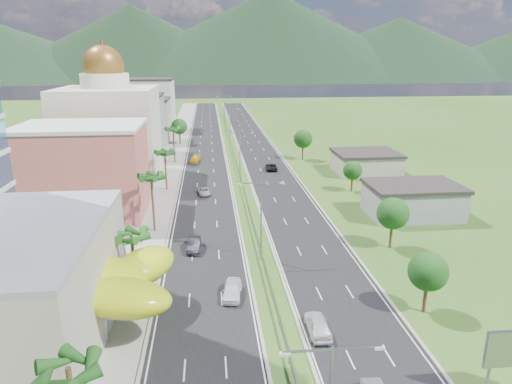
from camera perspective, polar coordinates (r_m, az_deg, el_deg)
name	(u,v)px	position (r m, az deg, el deg)	size (l,w,h in m)	color
ground	(271,296)	(53.94, 1.87, -12.88)	(500.00, 500.00, 0.00)	#2D5119
road_left	(206,147)	(139.00, -6.27, 5.62)	(11.00, 260.00, 0.04)	black
road_right	(255,146)	(139.70, -0.08, 5.77)	(11.00, 260.00, 0.04)	black
sidewalk_left	(174,147)	(139.38, -10.19, 5.50)	(7.00, 260.00, 0.12)	gray
median_guardrail	(234,157)	(121.41, -2.73, 4.36)	(0.10, 216.06, 0.76)	gray
streetlight_median_b	(261,212)	(60.19, 0.65, -2.56)	(6.04, 0.25, 11.00)	gray
streetlight_median_c	(240,151)	(98.67, -2.03, 5.11)	(6.04, 0.25, 11.00)	gray
streetlight_median_d	(230,122)	(142.96, -3.31, 8.73)	(6.04, 0.25, 11.00)	gray
streetlight_median_e	(224,106)	(187.59, -3.99, 10.64)	(6.04, 0.25, 11.00)	gray
lime_canopy	(78,282)	(49.49, -21.40, -10.47)	(18.00, 15.00, 7.40)	#B1C213
pink_shophouse	(84,172)	(83.52, -20.67, 2.40)	(20.00, 15.00, 15.00)	#D05B55
domed_building	(109,128)	(104.78, -17.86, 7.57)	(20.00, 20.00, 28.70)	beige
midrise_grey	(133,127)	(129.41, -15.13, 7.90)	(16.00, 15.00, 16.00)	gray
midrise_beige	(144,121)	(151.16, -13.84, 8.63)	(16.00, 15.00, 13.00)	#AD9F8F
midrise_white	(152,105)	(173.53, -12.92, 10.51)	(16.00, 15.00, 18.00)	silver
shed_near	(412,201)	(82.95, 18.98, -1.11)	(15.00, 10.00, 5.00)	gray
shed_far	(366,163)	(110.55, 13.54, 3.51)	(14.00, 12.00, 4.40)	#AD9F8F
palm_tree_a	(69,374)	(31.99, -22.36, -20.35)	(3.60, 3.60, 9.10)	#47301C
palm_tree_b	(132,238)	(52.99, -15.29, -5.58)	(3.60, 3.60, 8.10)	#47301C
palm_tree_c	(151,179)	(71.35, -12.95, 1.58)	(3.60, 3.60, 9.60)	#47301C
palm_tree_d	(165,154)	(93.82, -11.34, 4.68)	(3.60, 3.60, 8.60)	#47301C
palm_tree_e	(173,131)	(118.19, -10.32, 7.57)	(3.60, 3.60, 9.40)	#47301C
leafy_tree_lfar	(179,127)	(143.26, -9.57, 8.08)	(4.90, 4.90, 8.05)	#47301C
leafy_tree_ra	(428,272)	(52.01, 20.71, -9.30)	(4.20, 4.20, 6.90)	#47301C
leafy_tree_rb	(393,214)	(67.30, 16.74, -2.60)	(4.55, 4.55, 7.47)	#47301C
leafy_tree_rc	(353,171)	(93.71, 11.98, 2.63)	(3.85, 3.85, 6.33)	#47301C
leafy_tree_rd	(303,139)	(120.84, 5.90, 6.63)	(4.90, 4.90, 8.05)	#47301C
mountain_ridge	(270,81)	(501.57, 1.72, 13.72)	(860.00, 140.00, 90.00)	black
car_white_near_left	(232,290)	(53.42, -2.99, -12.11)	(2.02, 5.01, 1.71)	white
car_dark_left	(194,244)	(65.74, -7.76, -6.51)	(1.74, 4.99, 1.64)	black
car_silver_mid_left	(204,191)	(91.05, -6.50, 0.07)	(2.11, 4.57, 1.27)	#AFB2B8
car_yellow_far_left	(195,159)	(119.45, -7.58, 4.12)	(2.17, 5.35, 1.55)	yellow
car_white_near_right	(318,325)	(47.63, 7.75, -16.13)	(2.10, 5.21, 1.77)	silver
car_dark_far_right	(271,167)	(110.06, 1.92, 3.17)	(2.56, 5.55, 1.54)	black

